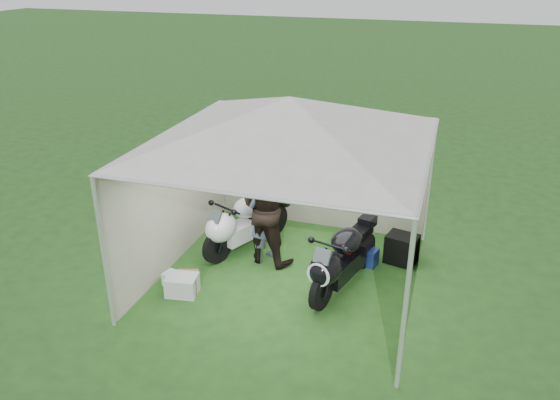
{
  "coord_description": "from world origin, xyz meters",
  "views": [
    {
      "loc": [
        2.23,
        -7.36,
        4.83
      ],
      "look_at": [
        -0.26,
        0.35,
        1.2
      ],
      "focal_mm": 35.0,
      "sensor_mm": 36.0,
      "label": 1
    }
  ],
  "objects_px": {
    "person_blue_jacket": "(263,215)",
    "paddock_stand": "(365,256)",
    "canopy_tent": "(290,125)",
    "equipment_box": "(402,249)",
    "crate_1": "(187,283)",
    "person_dark_jacket": "(267,207)",
    "motorcycle_black": "(341,258)",
    "motorcycle_white": "(242,222)",
    "crate_0": "(182,285)",
    "crate_2": "(173,279)"
  },
  "relations": [
    {
      "from": "equipment_box",
      "to": "crate_0",
      "type": "xyz_separation_m",
      "value": [
        -3.13,
        -2.04,
        -0.1
      ]
    },
    {
      "from": "person_dark_jacket",
      "to": "crate_2",
      "type": "bearing_deg",
      "value": 59.46
    },
    {
      "from": "person_dark_jacket",
      "to": "crate_0",
      "type": "relative_size",
      "value": 4.28
    },
    {
      "from": "motorcycle_black",
      "to": "equipment_box",
      "type": "xyz_separation_m",
      "value": [
        0.82,
        1.15,
        -0.31
      ]
    },
    {
      "from": "equipment_box",
      "to": "person_blue_jacket",
      "type": "bearing_deg",
      "value": -164.32
    },
    {
      "from": "person_dark_jacket",
      "to": "equipment_box",
      "type": "relative_size",
      "value": 3.96
    },
    {
      "from": "paddock_stand",
      "to": "equipment_box",
      "type": "bearing_deg",
      "value": 24.16
    },
    {
      "from": "motorcycle_black",
      "to": "crate_1",
      "type": "relative_size",
      "value": 5.85
    },
    {
      "from": "person_blue_jacket",
      "to": "crate_0",
      "type": "height_order",
      "value": "person_blue_jacket"
    },
    {
      "from": "crate_0",
      "to": "person_blue_jacket",
      "type": "bearing_deg",
      "value": 58.63
    },
    {
      "from": "crate_1",
      "to": "equipment_box",
      "type": "bearing_deg",
      "value": 32.33
    },
    {
      "from": "paddock_stand",
      "to": "motorcycle_black",
      "type": "bearing_deg",
      "value": -105.38
    },
    {
      "from": "person_dark_jacket",
      "to": "person_blue_jacket",
      "type": "relative_size",
      "value": 1.17
    },
    {
      "from": "crate_2",
      "to": "canopy_tent",
      "type": "bearing_deg",
      "value": 26.21
    },
    {
      "from": "motorcycle_white",
      "to": "paddock_stand",
      "type": "xyz_separation_m",
      "value": [
        2.17,
        0.18,
        -0.4
      ]
    },
    {
      "from": "canopy_tent",
      "to": "equipment_box",
      "type": "xyz_separation_m",
      "value": [
        1.7,
        1.02,
        -2.32
      ]
    },
    {
      "from": "paddock_stand",
      "to": "person_dark_jacket",
      "type": "relative_size",
      "value": 0.2
    },
    {
      "from": "canopy_tent",
      "to": "crate_1",
      "type": "bearing_deg",
      "value": -145.93
    },
    {
      "from": "person_blue_jacket",
      "to": "crate_0",
      "type": "distance_m",
      "value": 1.78
    },
    {
      "from": "person_dark_jacket",
      "to": "crate_2",
      "type": "distance_m",
      "value": 1.93
    },
    {
      "from": "motorcycle_white",
      "to": "crate_1",
      "type": "bearing_deg",
      "value": -78.47
    },
    {
      "from": "motorcycle_white",
      "to": "person_blue_jacket",
      "type": "distance_m",
      "value": 0.6
    },
    {
      "from": "canopy_tent",
      "to": "person_dark_jacket",
      "type": "distance_m",
      "value": 1.7
    },
    {
      "from": "motorcycle_white",
      "to": "crate_1",
      "type": "height_order",
      "value": "motorcycle_white"
    },
    {
      "from": "motorcycle_black",
      "to": "crate_1",
      "type": "xyz_separation_m",
      "value": [
        -2.27,
        -0.8,
        -0.41
      ]
    },
    {
      "from": "crate_0",
      "to": "motorcycle_black",
      "type": "bearing_deg",
      "value": 20.93
    },
    {
      "from": "crate_0",
      "to": "motorcycle_white",
      "type": "bearing_deg",
      "value": 76.57
    },
    {
      "from": "equipment_box",
      "to": "motorcycle_white",
      "type": "bearing_deg",
      "value": -171.01
    },
    {
      "from": "canopy_tent",
      "to": "crate_1",
      "type": "relative_size",
      "value": 16.5
    },
    {
      "from": "motorcycle_black",
      "to": "person_dark_jacket",
      "type": "bearing_deg",
      "value": 174.3
    },
    {
      "from": "paddock_stand",
      "to": "crate_2",
      "type": "bearing_deg",
      "value": -150.55
    },
    {
      "from": "motorcycle_white",
      "to": "person_dark_jacket",
      "type": "distance_m",
      "value": 0.72
    },
    {
      "from": "motorcycle_white",
      "to": "person_dark_jacket",
      "type": "relative_size",
      "value": 0.94
    },
    {
      "from": "equipment_box",
      "to": "crate_1",
      "type": "relative_size",
      "value": 1.48
    },
    {
      "from": "motorcycle_black",
      "to": "equipment_box",
      "type": "relative_size",
      "value": 3.96
    },
    {
      "from": "crate_0",
      "to": "person_dark_jacket",
      "type": "bearing_deg",
      "value": 57.2
    },
    {
      "from": "motorcycle_white",
      "to": "motorcycle_black",
      "type": "height_order",
      "value": "motorcycle_black"
    },
    {
      "from": "motorcycle_black",
      "to": "person_blue_jacket",
      "type": "distance_m",
      "value": 1.57
    },
    {
      "from": "motorcycle_black",
      "to": "crate_1",
      "type": "bearing_deg",
      "value": -145.22
    },
    {
      "from": "crate_1",
      "to": "person_blue_jacket",
      "type": "bearing_deg",
      "value": 58.26
    },
    {
      "from": "person_dark_jacket",
      "to": "person_blue_jacket",
      "type": "distance_m",
      "value": 0.16
    },
    {
      "from": "motorcycle_white",
      "to": "crate_2",
      "type": "xyz_separation_m",
      "value": [
        -0.65,
        -1.41,
        -0.45
      ]
    },
    {
      "from": "canopy_tent",
      "to": "crate_0",
      "type": "bearing_deg",
      "value": -144.39
    },
    {
      "from": "motorcycle_white",
      "to": "equipment_box",
      "type": "distance_m",
      "value": 2.79
    },
    {
      "from": "person_blue_jacket",
      "to": "equipment_box",
      "type": "distance_m",
      "value": 2.44
    },
    {
      "from": "person_blue_jacket",
      "to": "equipment_box",
      "type": "bearing_deg",
      "value": 129.08
    },
    {
      "from": "person_blue_jacket",
      "to": "paddock_stand",
      "type": "bearing_deg",
      "value": 126.05
    },
    {
      "from": "canopy_tent",
      "to": "motorcycle_black",
      "type": "height_order",
      "value": "canopy_tent"
    },
    {
      "from": "motorcycle_white",
      "to": "paddock_stand",
      "type": "bearing_deg",
      "value": 28.95
    },
    {
      "from": "motorcycle_white",
      "to": "person_dark_jacket",
      "type": "xyz_separation_m",
      "value": [
        0.53,
        -0.18,
        0.45
      ]
    }
  ]
}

